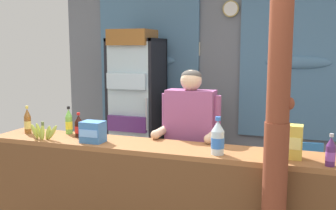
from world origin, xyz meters
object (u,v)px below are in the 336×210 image
object	(u,v)px
drink_fridge	(136,99)
shopkeeper	(190,133)
plastic_lawn_chair	(298,175)
snack_box_biscuit	(93,132)
soda_bottle_water	(218,139)
soda_bottle_lime_soda	(69,122)
snack_box_instant_noodle	(288,141)
bottle_shelf_rack	(192,135)
soda_bottle_cola	(79,127)
soda_bottle_iced_tea	(28,122)
timber_post	(277,130)
stall_counter	(161,197)
banana_bunch	(43,132)
soda_bottle_grape_soda	(331,152)

from	to	relation	value
drink_fridge	shopkeeper	xyz separation A→B (m)	(1.15, -1.37, -0.09)
plastic_lawn_chair	snack_box_biscuit	bearing A→B (deg)	-143.14
shopkeeper	soda_bottle_water	size ratio (longest dim) A/B	5.54
shopkeeper	soda_bottle_lime_soda	size ratio (longest dim) A/B	6.16
snack_box_instant_noodle	shopkeeper	bearing A→B (deg)	150.64
soda_bottle_lime_soda	snack_box_instant_noodle	size ratio (longest dim) A/B	1.05
bottle_shelf_rack	soda_bottle_cola	xyz separation A→B (m)	(-0.49, -1.90, 0.45)
soda_bottle_iced_tea	snack_box_biscuit	world-z (taller)	soda_bottle_iced_tea
timber_post	soda_bottle_cola	xyz separation A→B (m)	(-1.71, 0.37, -0.16)
bottle_shelf_rack	snack_box_biscuit	xyz separation A→B (m)	(-0.28, -2.03, 0.44)
soda_bottle_iced_tea	bottle_shelf_rack	bearing A→B (deg)	62.09
stall_counter	timber_post	size ratio (longest dim) A/B	1.22
soda_bottle_iced_tea	snack_box_instant_noodle	distance (m)	2.30
drink_fridge	bottle_shelf_rack	distance (m)	0.88
snack_box_instant_noodle	banana_bunch	bearing A→B (deg)	-176.96
bottle_shelf_rack	soda_bottle_cola	size ratio (longest dim) A/B	5.45
plastic_lawn_chair	soda_bottle_grape_soda	size ratio (longest dim) A/B	3.89
shopkeeper	soda_bottle_cola	world-z (taller)	shopkeeper
soda_bottle_lime_soda	snack_box_biscuit	xyz separation A→B (m)	(0.38, -0.22, -0.02)
timber_post	shopkeeper	size ratio (longest dim) A/B	1.64
drink_fridge	soda_bottle_cola	bearing A→B (deg)	-82.12
soda_bottle_iced_tea	snack_box_instant_noodle	size ratio (longest dim) A/B	1.06
bottle_shelf_rack	soda_bottle_water	world-z (taller)	soda_bottle_water
bottle_shelf_rack	plastic_lawn_chair	bearing A→B (deg)	-31.48
shopkeeper	snack_box_biscuit	distance (m)	0.88
drink_fridge	snack_box_biscuit	world-z (taller)	drink_fridge
soda_bottle_cola	shopkeeper	bearing A→B (deg)	24.39
bottle_shelf_rack	soda_bottle_water	distance (m)	2.25
stall_counter	soda_bottle_cola	bearing A→B (deg)	170.02
stall_counter	snack_box_biscuit	world-z (taller)	snack_box_biscuit
soda_bottle_grape_soda	banana_bunch	world-z (taller)	soda_bottle_grape_soda
soda_bottle_lime_soda	snack_box_biscuit	distance (m)	0.44
banana_bunch	snack_box_biscuit	bearing A→B (deg)	6.77
shopkeeper	bottle_shelf_rack	bearing A→B (deg)	105.41
stall_counter	soda_bottle_iced_tea	size ratio (longest dim) A/B	12.30
drink_fridge	snack_box_instant_noodle	xyz separation A→B (m)	(2.02, -1.86, 0.02)
stall_counter	plastic_lawn_chair	bearing A→B (deg)	50.60
shopkeeper	soda_bottle_water	world-z (taller)	shopkeeper
bottle_shelf_rack	soda_bottle_lime_soda	bearing A→B (deg)	-109.80
plastic_lawn_chair	soda_bottle_lime_soda	xyz separation A→B (m)	(-1.99, -0.99, 0.59)
stall_counter	snack_box_instant_noodle	xyz separation A→B (m)	(0.95, 0.07, 0.51)
soda_bottle_grape_soda	snack_box_biscuit	bearing A→B (deg)	178.26
bottle_shelf_rack	soda_bottle_cola	world-z (taller)	soda_bottle_cola
timber_post	bottle_shelf_rack	size ratio (longest dim) A/B	2.16
snack_box_instant_noodle	banana_bunch	xyz separation A→B (m)	(-2.01, -0.11, -0.06)
stall_counter	soda_bottle_iced_tea	world-z (taller)	soda_bottle_iced_tea
soda_bottle_water	soda_bottle_lime_soda	xyz separation A→B (m)	(-1.44, 0.24, -0.01)
stall_counter	drink_fridge	bearing A→B (deg)	119.08
bottle_shelf_rack	soda_bottle_iced_tea	world-z (taller)	soda_bottle_iced_tea
drink_fridge	soda_bottle_water	distance (m)	2.46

